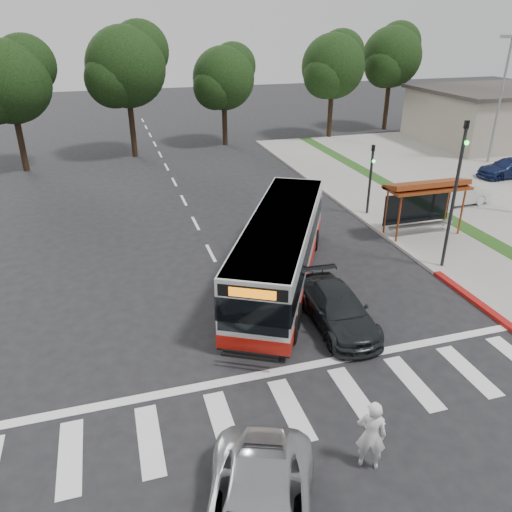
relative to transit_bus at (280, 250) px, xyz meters
name	(u,v)px	position (x,y,z in m)	size (l,w,h in m)	color
ground	(244,318)	(-2.23, -2.40, -1.44)	(140.00, 140.00, 0.00)	black
sidewalk_east	(393,214)	(8.77, 5.60, -1.38)	(4.00, 40.00, 0.12)	gray
curb_east	(361,218)	(6.77, 5.60, -1.37)	(0.30, 40.00, 0.15)	#9E9991
curb_east_red	(484,307)	(6.77, -4.40, -1.37)	(0.32, 6.00, 0.15)	maroon
commercial_building	(502,117)	(27.77, 19.60, 0.76)	(14.00, 10.00, 4.40)	gray
building_roof_cap	(508,89)	(27.77, 19.60, 3.11)	(14.60, 10.60, 0.30)	#383330
crosswalk_ladder	(291,409)	(-2.23, -7.40, -1.44)	(18.00, 2.60, 0.01)	silver
bus_shelter	(425,191)	(8.57, 2.70, 0.91)	(4.20, 1.60, 2.86)	#8D3A17
traffic_signal_ne_tall	(456,185)	(7.37, -0.91, 2.44)	(0.18, 0.37, 6.50)	black
traffic_signal_ne_short	(371,173)	(7.37, 6.09, 1.04)	(0.18, 0.37, 4.00)	black
lot_light_mid	(503,83)	(21.77, 13.60, 4.47)	(1.90, 0.35, 9.01)	gray
tree_ne_a	(334,65)	(13.85, 25.66, 4.95)	(6.16, 5.74, 9.30)	black
tree_ne_b	(392,56)	(20.85, 27.66, 5.48)	(6.16, 5.74, 10.02)	black
tree_north_a	(127,65)	(-4.15, 23.66, 5.48)	(6.60, 6.15, 10.17)	black
tree_north_b	(224,77)	(3.84, 25.66, 4.22)	(5.72, 5.33, 8.43)	black
tree_north_c	(10,80)	(-12.15, 21.66, 4.85)	(6.16, 5.74, 9.30)	black
transit_bus	(280,250)	(0.00, 0.00, 0.00)	(2.42, 11.16, 2.88)	silver
pedestrian	(371,435)	(-1.08, -9.80, -0.44)	(0.73, 0.48, 2.00)	silver
dark_sedan	(337,309)	(0.88, -3.76, -0.77)	(1.89, 4.64, 1.35)	black
parked_car_1	(459,194)	(13.27, 5.90, -0.71)	(1.34, 3.83, 1.26)	silver
parked_car_3	(509,168)	(20.24, 9.78, -0.70)	(1.80, 4.42, 1.28)	#15204A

